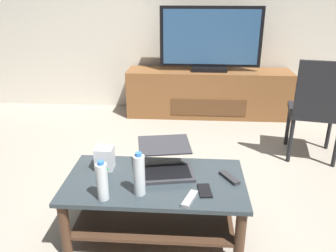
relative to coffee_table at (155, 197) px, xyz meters
The scene contains 12 objects.
ground_plane 0.31m from the coffee_table, 57.54° to the left, with size 7.68×7.68×0.00m, color #9E9384.
coffee_table is the anchor object (origin of this frame).
media_cabinet 2.30m from the coffee_table, 79.59° to the left, with size 1.94×0.45×0.56m.
television 2.37m from the coffee_table, 79.49° to the left, with size 1.17×0.20×0.73m.
dining_chair 1.75m from the coffee_table, 40.77° to the left, with size 0.51×0.51×0.93m.
laptop 0.23m from the coffee_table, 66.05° to the left, with size 0.39×0.43×0.16m.
router_box 0.41m from the coffee_table, 160.26° to the left, with size 0.11×0.11×0.15m.
water_bottle_near 0.30m from the coffee_table, 113.85° to the right, with size 0.07×0.07×0.26m.
water_bottle_far 0.41m from the coffee_table, 140.05° to the right, with size 0.06×0.06×0.23m.
cell_phone 0.34m from the coffee_table, 20.43° to the right, with size 0.07×0.14×0.01m, color black.
tv_remote 0.47m from the coffee_table, ahead, with size 0.04×0.16×0.02m, color #2D2D30.
soundbar_remote 0.33m from the coffee_table, 44.26° to the right, with size 0.04×0.16×0.02m, color #99999E.
Camera 1 is at (0.13, -1.93, 1.48)m, focal length 36.93 mm.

